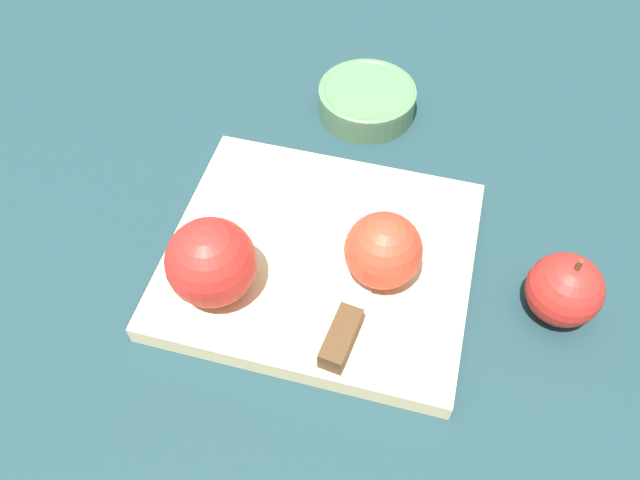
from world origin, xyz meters
The scene contains 8 objects.
ground_plane centered at (0.00, 0.00, 0.00)m, with size 4.00×4.00×0.00m, color #193338.
cutting_board centered at (0.00, 0.00, 0.01)m, with size 0.35×0.31×0.02m.
apple_half_left centered at (-0.10, -0.05, 0.07)m, with size 0.08×0.08×0.08m.
apple_half_right centered at (0.06, -0.02, 0.06)m, with size 0.07×0.07×0.07m.
knife centered at (0.03, -0.09, 0.03)m, with size 0.07×0.16×0.02m.
apple_slice centered at (0.03, 0.05, 0.03)m, with size 0.06×0.06×0.01m.
apple_whole centered at (0.23, -0.04, 0.04)m, with size 0.07×0.07×0.08m.
bowl centered at (0.04, 0.24, 0.02)m, with size 0.12×0.12×0.04m.
Camera 1 is at (0.03, -0.36, 0.54)m, focal length 35.00 mm.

